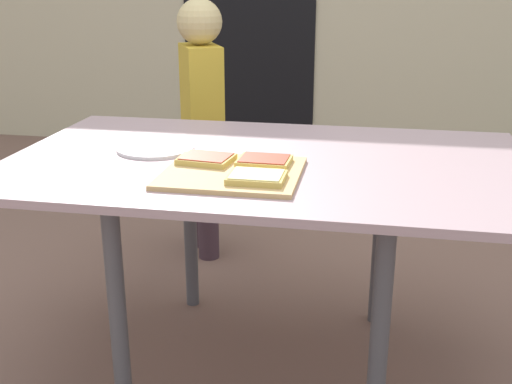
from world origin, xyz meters
TOP-DOWN VIEW (x-y plane):
  - ground_plane at (0.00, 0.00)m, footprint 16.00×16.00m
  - house_door at (-0.57, 2.62)m, footprint 0.90×0.02m
  - dining_table at (0.00, 0.00)m, footprint 1.47×0.90m
  - cutting_board at (-0.06, -0.17)m, footprint 0.36×0.33m
  - pizza_slice_near_right at (0.02, -0.24)m, footprint 0.14×0.11m
  - pizza_slice_far_right at (0.01, -0.10)m, footprint 0.14×0.12m
  - pizza_slice_far_left at (-0.15, -0.10)m, footprint 0.15×0.13m
  - plate_white_left at (-0.34, 0.03)m, footprint 0.23×0.23m
  - child_left at (-0.41, 0.81)m, footprint 0.23×0.28m

SIDE VIEW (x-z plane):
  - ground_plane at x=0.00m, z-range 0.00..0.00m
  - dining_table at x=0.00m, z-range 0.27..0.96m
  - child_left at x=-0.41m, z-range 0.09..1.18m
  - plate_white_left at x=-0.34m, z-range 0.68..0.69m
  - cutting_board at x=-0.06m, z-range 0.68..0.69m
  - pizza_slice_near_right at x=0.02m, z-range 0.69..0.71m
  - pizza_slice_far_right at x=0.01m, z-range 0.69..0.71m
  - pizza_slice_far_left at x=-0.15m, z-range 0.69..0.71m
  - house_door at x=-0.57m, z-range 0.00..2.00m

